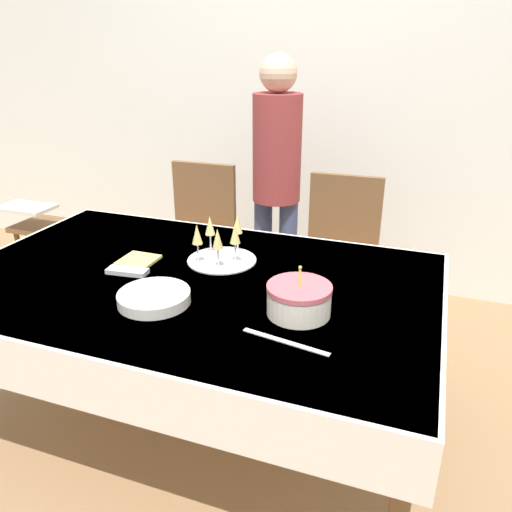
% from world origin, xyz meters
% --- Properties ---
extents(ground_plane, '(12.00, 12.00, 0.00)m').
position_xyz_m(ground_plane, '(0.00, 0.00, 0.00)').
color(ground_plane, '#93704C').
extents(wall_back, '(8.00, 0.05, 2.70)m').
position_xyz_m(wall_back, '(0.00, 1.79, 1.35)').
color(wall_back, silver).
rests_on(wall_back, ground_plane).
extents(dining_table, '(1.94, 1.22, 0.76)m').
position_xyz_m(dining_table, '(0.00, 0.00, 0.66)').
color(dining_table, silver).
rests_on(dining_table, ground_plane).
extents(dining_chair_far_left, '(0.43, 0.43, 0.97)m').
position_xyz_m(dining_chair_far_left, '(-0.43, 0.93, 0.54)').
color(dining_chair_far_left, brown).
rests_on(dining_chair_far_left, ground_plane).
extents(dining_chair_far_right, '(0.43, 0.43, 0.97)m').
position_xyz_m(dining_chair_far_right, '(0.43, 0.93, 0.54)').
color(dining_chair_far_right, brown).
rests_on(dining_chair_far_right, ground_plane).
extents(birthday_cake, '(0.23, 0.23, 0.18)m').
position_xyz_m(birthday_cake, '(0.48, -0.13, 0.81)').
color(birthday_cake, silver).
rests_on(birthday_cake, dining_table).
extents(champagne_tray, '(0.30, 0.30, 0.18)m').
position_xyz_m(champagne_tray, '(0.05, 0.20, 0.84)').
color(champagne_tray, silver).
rests_on(champagne_tray, dining_table).
extents(plate_stack_main, '(0.26, 0.26, 0.04)m').
position_xyz_m(plate_stack_main, '(-0.03, -0.23, 0.78)').
color(plate_stack_main, silver).
rests_on(plate_stack_main, dining_table).
extents(cake_knife, '(0.30, 0.07, 0.00)m').
position_xyz_m(cake_knife, '(0.49, -0.32, 0.76)').
color(cake_knife, silver).
rests_on(cake_knife, dining_table).
extents(fork_pile, '(0.18, 0.08, 0.02)m').
position_xyz_m(fork_pile, '(-0.26, -0.05, 0.77)').
color(fork_pile, silver).
rests_on(fork_pile, dining_table).
extents(napkin_pile, '(0.15, 0.15, 0.01)m').
position_xyz_m(napkin_pile, '(-0.29, 0.07, 0.76)').
color(napkin_pile, '#E0D166').
rests_on(napkin_pile, dining_table).
extents(person_standing, '(0.28, 0.28, 1.58)m').
position_xyz_m(person_standing, '(-0.00, 1.12, 0.95)').
color(person_standing, '#3F4C72').
rests_on(person_standing, ground_plane).
extents(high_chair, '(0.33, 0.35, 0.71)m').
position_xyz_m(high_chair, '(-1.45, 0.73, 0.48)').
color(high_chair, brown).
rests_on(high_chair, ground_plane).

